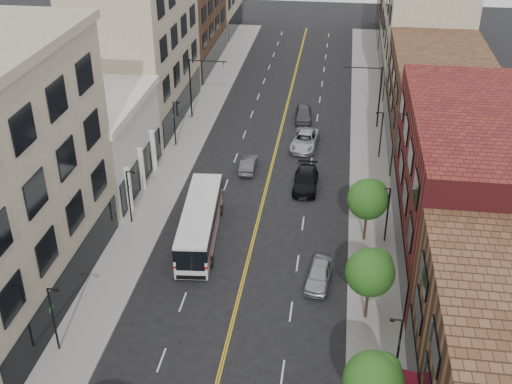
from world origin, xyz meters
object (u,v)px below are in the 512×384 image
at_px(car_lane_a, 306,180).
at_px(car_parked_far, 319,274).
at_px(city_bus, 200,221).
at_px(car_lane_b, 305,140).
at_px(car_lane_behind, 248,164).
at_px(car_lane_c, 303,114).

bearing_deg(car_lane_a, car_parked_far, -81.73).
height_order(city_bus, car_lane_b, city_bus).
relative_size(car_lane_behind, car_lane_a, 0.75).
bearing_deg(car_lane_c, car_lane_behind, -111.98).
relative_size(car_lane_a, car_lane_c, 1.17).
height_order(car_lane_behind, car_lane_a, car_lane_a).
relative_size(car_parked_far, car_lane_behind, 1.08).
distance_m(car_parked_far, car_lane_a, 14.98).
bearing_deg(car_lane_c, city_bus, -107.60).
height_order(car_lane_a, car_lane_b, car_lane_b).
xyz_separation_m(city_bus, car_parked_far, (10.23, -4.70, -1.02)).
bearing_deg(city_bus, car_lane_c, 70.67).
height_order(car_parked_far, car_lane_b, car_lane_b).
xyz_separation_m(car_lane_b, car_lane_c, (-0.67, 7.43, -0.00)).
relative_size(city_bus, car_lane_behind, 2.88).
bearing_deg(car_parked_far, car_lane_a, 103.76).
bearing_deg(car_lane_b, car_lane_c, 100.25).
relative_size(car_lane_behind, car_lane_c, 0.88).
bearing_deg(car_lane_behind, car_parked_far, 113.83).
bearing_deg(city_bus, car_lane_b, 63.77).
distance_m(car_lane_a, car_lane_c, 16.58).
bearing_deg(car_lane_a, city_bus, -128.48).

